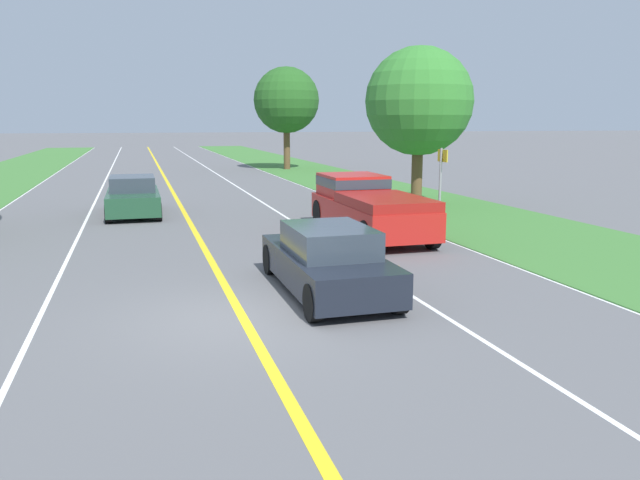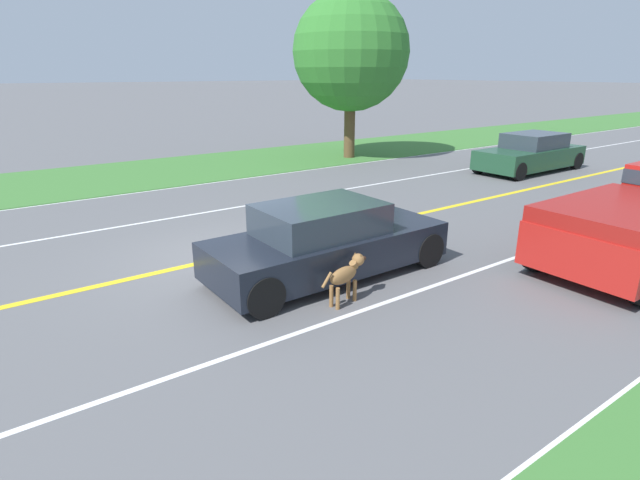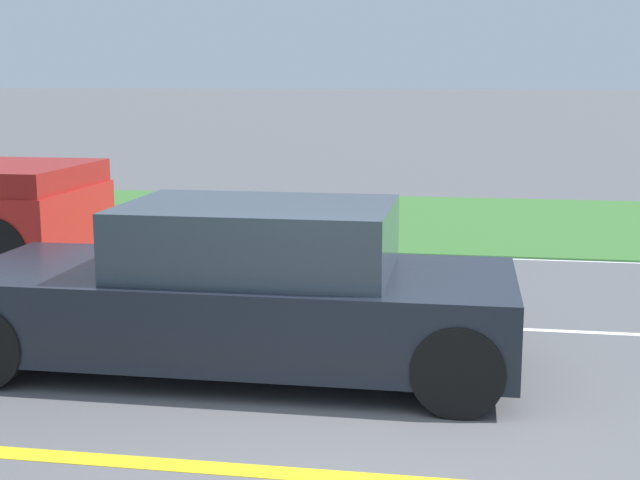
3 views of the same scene
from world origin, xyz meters
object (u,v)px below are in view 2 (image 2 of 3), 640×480
ego_car (326,242)px  dog (347,274)px  oncoming_car (531,154)px  roadside_tree_left_near (351,52)px

ego_car → dog: bearing=-20.4°
ego_car → dog: 1.23m
ego_car → oncoming_car: oncoming_car is taller
dog → roadside_tree_left_near: roadside_tree_left_near is taller
dog → roadside_tree_left_near: bearing=129.6°
ego_car → oncoming_car: bearing=106.9°
dog → oncoming_car: 13.89m
dog → oncoming_car: oncoming_car is taller
oncoming_car → ego_car: bearing=106.9°
ego_car → roadside_tree_left_near: size_ratio=0.66×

